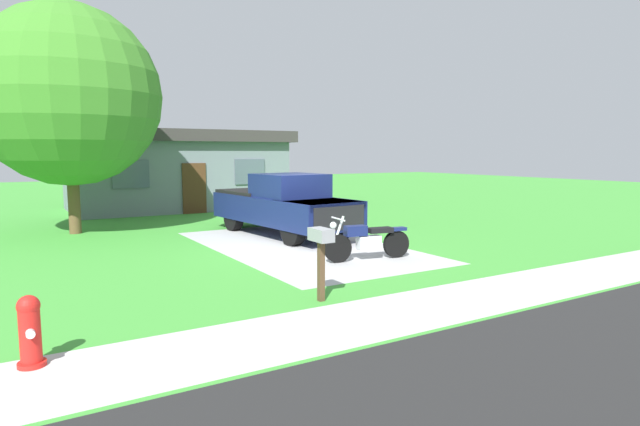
{
  "coord_description": "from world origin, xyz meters",
  "views": [
    {
      "loc": [
        -6.84,
        -12.31,
        2.54
      ],
      "look_at": [
        0.49,
        -0.19,
        0.9
      ],
      "focal_mm": 29.44,
      "sensor_mm": 36.0,
      "label": 1
    }
  ],
  "objects_px": {
    "motorcycle": "(367,240)",
    "shade_tree": "(68,96)",
    "fire_hydrant": "(30,332)",
    "neighbor_house": "(177,169)",
    "mailbox": "(321,245)",
    "pickup_truck": "(282,204)"
  },
  "relations": [
    {
      "from": "motorcycle",
      "to": "neighbor_house",
      "type": "distance_m",
      "value": 14.09
    },
    {
      "from": "mailbox",
      "to": "shade_tree",
      "type": "height_order",
      "value": "shade_tree"
    },
    {
      "from": "pickup_truck",
      "to": "mailbox",
      "type": "distance_m",
      "value": 7.44
    },
    {
      "from": "motorcycle",
      "to": "shade_tree",
      "type": "distance_m",
      "value": 10.46
    },
    {
      "from": "pickup_truck",
      "to": "fire_hydrant",
      "type": "height_order",
      "value": "pickup_truck"
    },
    {
      "from": "motorcycle",
      "to": "fire_hydrant",
      "type": "bearing_deg",
      "value": -157.36
    },
    {
      "from": "neighbor_house",
      "to": "fire_hydrant",
      "type": "bearing_deg",
      "value": -111.35
    },
    {
      "from": "shade_tree",
      "to": "mailbox",
      "type": "bearing_deg",
      "value": -75.58
    },
    {
      "from": "mailbox",
      "to": "shade_tree",
      "type": "relative_size",
      "value": 0.18
    },
    {
      "from": "fire_hydrant",
      "to": "mailbox",
      "type": "xyz_separation_m",
      "value": [
        4.4,
        0.59,
        0.55
      ]
    },
    {
      "from": "shade_tree",
      "to": "neighbor_house",
      "type": "bearing_deg",
      "value": 50.14
    },
    {
      "from": "fire_hydrant",
      "to": "shade_tree",
      "type": "distance_m",
      "value": 11.84
    },
    {
      "from": "motorcycle",
      "to": "pickup_truck",
      "type": "height_order",
      "value": "pickup_truck"
    },
    {
      "from": "pickup_truck",
      "to": "mailbox",
      "type": "relative_size",
      "value": 4.59
    },
    {
      "from": "motorcycle",
      "to": "fire_hydrant",
      "type": "distance_m",
      "value": 7.71
    },
    {
      "from": "pickup_truck",
      "to": "fire_hydrant",
      "type": "distance_m",
      "value": 10.39
    },
    {
      "from": "shade_tree",
      "to": "motorcycle",
      "type": "bearing_deg",
      "value": -56.21
    },
    {
      "from": "fire_hydrant",
      "to": "mailbox",
      "type": "relative_size",
      "value": 0.69
    },
    {
      "from": "motorcycle",
      "to": "mailbox",
      "type": "xyz_separation_m",
      "value": [
        -2.72,
        -2.38,
        0.51
      ]
    },
    {
      "from": "motorcycle",
      "to": "neighbor_house",
      "type": "bearing_deg",
      "value": 91.95
    },
    {
      "from": "motorcycle",
      "to": "mailbox",
      "type": "relative_size",
      "value": 1.75
    },
    {
      "from": "fire_hydrant",
      "to": "neighbor_house",
      "type": "height_order",
      "value": "neighbor_house"
    }
  ]
}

